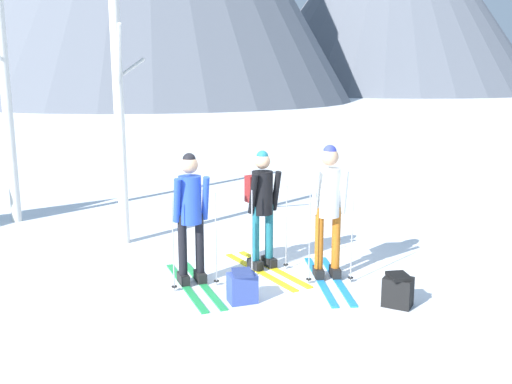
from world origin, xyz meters
name	(u,v)px	position (x,y,z in m)	size (l,w,h in m)	color
ground_plane	(249,275)	(0.00, 0.00, 0.00)	(400.00, 400.00, 0.00)	white
skier_in_blue	(190,212)	(-0.76, -0.17, 0.93)	(0.67, 1.77, 1.67)	green
skier_in_black	(262,204)	(0.21, 0.25, 0.90)	(0.93, 1.69, 1.62)	yellow
skier_in_white	(328,204)	(0.98, -0.25, 0.98)	(0.61, 1.80, 1.74)	#1E84D1
birch_tree_tall	(120,121)	(-1.69, 1.77, 1.91)	(0.49, 0.95, 3.73)	silver
birch_tree_slender	(4,75)	(-3.70, 3.45, 2.57)	(0.39, 1.19, 5.10)	silver
backpack_on_snow_front	(398,290)	(1.53, -1.28, 0.19)	(0.40, 0.38, 0.38)	black
backpack_on_snow_beside	(242,287)	(-0.21, -0.88, 0.19)	(0.36, 0.29, 0.38)	#384C99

